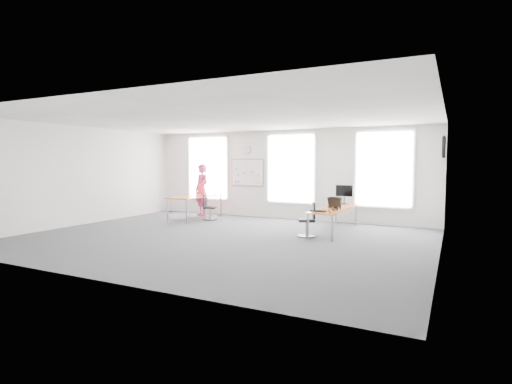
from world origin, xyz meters
The scene contains 24 objects.
floor centered at (0.00, 0.00, 0.00)m, with size 10.00×10.00×0.00m, color #2A2B30.
ceiling centered at (0.00, 0.00, 3.00)m, with size 10.00×10.00×0.00m, color white.
wall_back centered at (0.00, 4.00, 1.50)m, with size 10.00×10.00×0.00m, color silver.
wall_front centered at (0.00, -4.00, 1.50)m, with size 10.00×10.00×0.00m, color silver.
wall_left centered at (-5.00, 0.00, 1.50)m, with size 10.00×10.00×0.00m, color silver.
wall_right centered at (5.00, 0.00, 1.50)m, with size 10.00×10.00×0.00m, color silver.
window_left centered at (-3.00, 3.97, 1.70)m, with size 1.60×0.06×2.20m, color silver.
window_mid centered at (0.30, 3.97, 1.70)m, with size 1.60×0.06×2.20m, color silver.
window_right centered at (3.30, 3.97, 1.70)m, with size 1.60×0.06×2.20m, color silver.
desk_right centered at (2.31, 2.13, 0.62)m, with size 0.73×2.74×0.67m.
desk_left centered at (-2.56, 2.52, 0.72)m, with size 0.86×2.15×0.78m.
chair_right centered at (1.90, 1.16, 0.39)m, with size 0.53×0.53×0.88m.
chair_left centered at (-2.09, 2.59, 0.37)m, with size 0.49×0.49×0.85m.
person centered at (-2.84, 3.32, 0.93)m, with size 0.68×0.44×1.86m, color #C83060.
whiteboard centered at (-1.35, 3.97, 1.55)m, with size 1.20×0.03×0.90m, color silver.
wall_clock centered at (-1.35, 3.97, 2.35)m, with size 0.30×0.30×0.04m, color gray.
tv centered at (4.95, 3.00, 2.30)m, with size 0.06×0.90×0.55m, color black.
keyboard centered at (2.16, 1.17, 0.68)m, with size 0.42×0.15×0.02m, color black.
mouse centered at (2.47, 1.08, 0.69)m, with size 0.08×0.12×0.05m, color black.
lens_cap centered at (2.43, 1.55, 0.67)m, with size 0.07×0.07×0.01m, color black.
headphones centered at (2.45, 1.68, 0.71)m, with size 0.18×0.09×0.10m.
laptop_sleeve centered at (2.35, 1.99, 0.82)m, with size 0.39×0.29×0.31m.
paper_stack centered at (2.18, 2.48, 0.73)m, with size 0.34×0.26×0.12m, color beige.
monitor centered at (2.28, 3.29, 1.01)m, with size 0.51×0.21×0.56m.
Camera 1 is at (5.22, -8.51, 1.90)m, focal length 28.00 mm.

